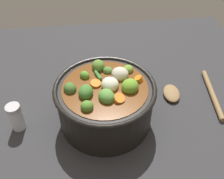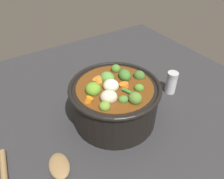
# 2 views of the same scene
# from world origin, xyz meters

# --- Properties ---
(ground_plane) EXTENTS (1.10, 1.10, 0.00)m
(ground_plane) POSITION_xyz_m (0.00, 0.00, 0.00)
(ground_plane) COLOR #2D2D30
(cooking_pot) EXTENTS (0.26, 0.26, 0.15)m
(cooking_pot) POSITION_xyz_m (0.00, 0.00, 0.07)
(cooking_pot) COLOR black
(cooking_pot) RESTS_ON ground_plane
(wooden_spoon) EXTENTS (0.18, 0.21, 0.02)m
(wooden_spoon) POSITION_xyz_m (0.26, 0.06, 0.01)
(wooden_spoon) COLOR olive
(wooden_spoon) RESTS_ON ground_plane
(salt_shaker) EXTENTS (0.04, 0.04, 0.08)m
(salt_shaker) POSITION_xyz_m (-0.24, -0.00, 0.04)
(salt_shaker) COLOR silver
(salt_shaker) RESTS_ON ground_plane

